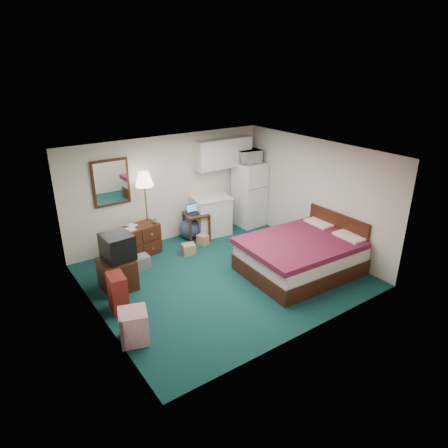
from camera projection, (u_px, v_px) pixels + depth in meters
floor at (223, 275)px, 8.11m from camera, size 5.00×4.50×0.01m
ceiling at (223, 154)px, 7.14m from camera, size 5.00×4.50×0.01m
walls at (223, 218)px, 7.63m from camera, size 5.01×4.51×2.50m
mirror at (111, 183)px, 8.44m from camera, size 0.80×0.06×1.00m
upper_cabinets at (223, 153)px, 9.69m from camera, size 1.50×0.35×0.70m
headboard at (337, 235)px, 8.62m from camera, size 0.06×1.56×1.00m
dresser at (137, 241)px, 8.80m from camera, size 1.08×0.62×0.69m
floor_lamp at (147, 212)px, 8.88m from camera, size 0.44×0.44×1.83m
desk at (197, 226)px, 9.59m from camera, size 0.63×0.63×0.68m
exercise_ball at (190, 229)px, 9.68m from camera, size 0.55×0.55×0.50m
kitchen_counter at (211, 216)px, 9.89m from camera, size 0.92×0.75×0.93m
fridge at (249, 194)px, 10.32m from camera, size 0.71×0.71×1.66m
bed at (300, 256)px, 8.12m from camera, size 2.31×1.84×0.71m
tv_stand at (117, 274)px, 7.57m from camera, size 0.60×0.65×0.59m
suitcase at (118, 293)px, 6.87m from camera, size 0.31×0.45×0.69m
retail_box at (134, 326)px, 6.15m from camera, size 0.54×0.54×0.54m
file_bin at (140, 262)px, 8.34m from camera, size 0.39×0.29×0.27m
cardboard_box_a at (189, 249)px, 8.96m from camera, size 0.33×0.29×0.24m
cardboard_box_b at (203, 240)px, 9.41m from camera, size 0.27×0.29×0.24m
laptop at (194, 210)px, 9.40m from camera, size 0.31×0.25×0.21m
crt_tv at (117, 247)px, 7.43m from camera, size 0.57×0.61×0.49m
microwave at (249, 155)px, 9.91m from camera, size 0.62×0.40×0.40m
book_a at (127, 226)px, 8.43m from camera, size 0.17×0.06×0.23m
book_b at (129, 222)px, 8.61m from camera, size 0.17×0.09×0.23m
mug at (154, 221)px, 8.84m from camera, size 0.12×0.10×0.11m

